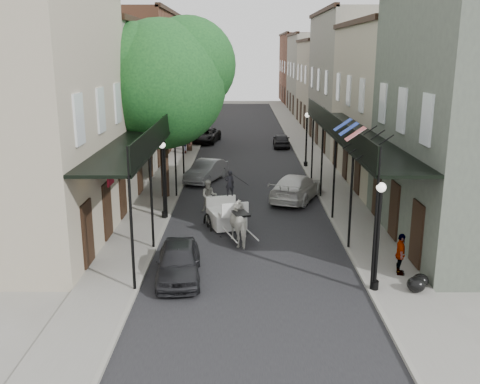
{
  "coord_description": "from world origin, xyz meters",
  "views": [
    {
      "loc": [
        -0.39,
        -18.62,
        7.9
      ],
      "look_at": [
        -0.46,
        5.24,
        1.6
      ],
      "focal_mm": 40.0,
      "sensor_mm": 36.0,
      "label": 1
    }
  ],
  "objects_px": {
    "lamppost_left": "(163,179)",
    "pedestrian_sidewalk_left": "(184,142)",
    "lamppost_right_near": "(378,235)",
    "carriage": "(224,202)",
    "lamppost_right_far": "(306,139)",
    "car_left_far": "(206,135)",
    "car_left_near": "(179,261)",
    "car_right_near": "(296,187)",
    "car_right_far": "(282,140)",
    "pedestrian_walking": "(209,196)",
    "horse": "(242,224)",
    "tree_far": "(192,78)",
    "pedestrian_sidewalk_right": "(401,254)",
    "car_left_mid": "(206,171)",
    "tree_near": "(170,79)"
  },
  "relations": [
    {
      "from": "horse",
      "to": "pedestrian_walking",
      "type": "height_order",
      "value": "horse"
    },
    {
      "from": "lamppost_right_far",
      "to": "car_left_far",
      "type": "bearing_deg",
      "value": 125.88
    },
    {
      "from": "horse",
      "to": "car_right_near",
      "type": "height_order",
      "value": "horse"
    },
    {
      "from": "car_left_near",
      "to": "car_left_mid",
      "type": "relative_size",
      "value": 0.95
    },
    {
      "from": "lamppost_right_near",
      "to": "lamppost_right_far",
      "type": "distance_m",
      "value": 20.0
    },
    {
      "from": "tree_far",
      "to": "pedestrian_walking",
      "type": "height_order",
      "value": "tree_far"
    },
    {
      "from": "lamppost_left",
      "to": "car_right_near",
      "type": "height_order",
      "value": "lamppost_left"
    },
    {
      "from": "car_right_far",
      "to": "car_left_mid",
      "type": "bearing_deg",
      "value": 67.0
    },
    {
      "from": "car_left_near",
      "to": "car_left_far",
      "type": "distance_m",
      "value": 29.53
    },
    {
      "from": "tree_near",
      "to": "carriage",
      "type": "distance_m",
      "value": 7.86
    },
    {
      "from": "tree_far",
      "to": "horse",
      "type": "distance_m",
      "value": 22.29
    },
    {
      "from": "carriage",
      "to": "pedestrian_walking",
      "type": "bearing_deg",
      "value": 92.91
    },
    {
      "from": "pedestrian_sidewalk_right",
      "to": "car_left_near",
      "type": "height_order",
      "value": "pedestrian_sidewalk_right"
    },
    {
      "from": "pedestrian_sidewalk_left",
      "to": "pedestrian_sidewalk_right",
      "type": "xyz_separation_m",
      "value": [
        10.2,
        -23.5,
        -0.12
      ]
    },
    {
      "from": "lamppost_left",
      "to": "pedestrian_sidewalk_left",
      "type": "xyz_separation_m",
      "value": [
        -0.81,
        16.76,
        -1.05
      ]
    },
    {
      "from": "car_left_mid",
      "to": "car_right_far",
      "type": "distance_m",
      "value": 13.43
    },
    {
      "from": "lamppost_right_near",
      "to": "car_left_mid",
      "type": "xyz_separation_m",
      "value": [
        -6.7,
        16.0,
        -1.39
      ]
    },
    {
      "from": "tree_far",
      "to": "pedestrian_sidewalk_right",
      "type": "distance_m",
      "value": 27.14
    },
    {
      "from": "lamppost_right_near",
      "to": "car_left_near",
      "type": "bearing_deg",
      "value": 170.49
    },
    {
      "from": "car_right_near",
      "to": "car_right_far",
      "type": "distance_m",
      "value": 16.56
    },
    {
      "from": "car_left_near",
      "to": "car_left_far",
      "type": "xyz_separation_m",
      "value": [
        -0.97,
        29.52,
        -0.01
      ]
    },
    {
      "from": "car_left_mid",
      "to": "car_right_near",
      "type": "height_order",
      "value": "car_right_near"
    },
    {
      "from": "carriage",
      "to": "car_left_near",
      "type": "bearing_deg",
      "value": -121.37
    },
    {
      "from": "pedestrian_sidewalk_right",
      "to": "car_right_near",
      "type": "bearing_deg",
      "value": 25.13
    },
    {
      "from": "car_left_far",
      "to": "lamppost_right_near",
      "type": "bearing_deg",
      "value": -67.11
    },
    {
      "from": "tree_near",
      "to": "car_left_far",
      "type": "distance_m",
      "value": 19.38
    },
    {
      "from": "car_left_far",
      "to": "car_right_far",
      "type": "relative_size",
      "value": 1.32
    },
    {
      "from": "pedestrian_walking",
      "to": "horse",
      "type": "bearing_deg",
      "value": -72.74
    },
    {
      "from": "carriage",
      "to": "pedestrian_sidewalk_right",
      "type": "xyz_separation_m",
      "value": [
        6.51,
        -6.04,
        -0.21
      ]
    },
    {
      "from": "tree_near",
      "to": "car_left_far",
      "type": "xyz_separation_m",
      "value": [
        0.6,
        18.47,
        -5.85
      ]
    },
    {
      "from": "car_left_far",
      "to": "horse",
      "type": "bearing_deg",
      "value": -74.11
    },
    {
      "from": "carriage",
      "to": "car_right_near",
      "type": "height_order",
      "value": "carriage"
    },
    {
      "from": "tree_near",
      "to": "car_left_far",
      "type": "bearing_deg",
      "value": 88.15
    },
    {
      "from": "tree_far",
      "to": "pedestrian_walking",
      "type": "distance_m",
      "value": 17.68
    },
    {
      "from": "tree_near",
      "to": "car_left_near",
      "type": "relative_size",
      "value": 2.52
    },
    {
      "from": "pedestrian_sidewalk_left",
      "to": "car_right_near",
      "type": "bearing_deg",
      "value": 101.5
    },
    {
      "from": "tree_far",
      "to": "lamppost_left",
      "type": "height_order",
      "value": "tree_far"
    },
    {
      "from": "lamppost_right_near",
      "to": "carriage",
      "type": "xyz_separation_m",
      "value": [
        -5.31,
        7.3,
        -0.95
      ]
    },
    {
      "from": "pedestrian_sidewalk_left",
      "to": "car_right_far",
      "type": "distance_m",
      "value": 8.64
    },
    {
      "from": "lamppost_left",
      "to": "car_left_near",
      "type": "xyz_separation_m",
      "value": [
        1.47,
        -6.87,
        -1.4
      ]
    },
    {
      "from": "car_left_mid",
      "to": "car_left_far",
      "type": "distance_m",
      "value": 14.68
    },
    {
      "from": "car_left_far",
      "to": "car_right_near",
      "type": "height_order",
      "value": "car_right_near"
    },
    {
      "from": "car_left_mid",
      "to": "lamppost_right_far",
      "type": "bearing_deg",
      "value": 51.08
    },
    {
      "from": "tree_far",
      "to": "pedestrian_walking",
      "type": "relative_size",
      "value": 5.23
    },
    {
      "from": "lamppost_right_far",
      "to": "car_left_far",
      "type": "relative_size",
      "value": 0.81
    },
    {
      "from": "carriage",
      "to": "car_left_far",
      "type": "xyz_separation_m",
      "value": [
        -2.39,
        23.35,
        -0.46
      ]
    },
    {
      "from": "horse",
      "to": "carriage",
      "type": "xyz_separation_m",
      "value": [
        -0.83,
        2.5,
        0.25
      ]
    },
    {
      "from": "car_left_near",
      "to": "tree_far",
      "type": "bearing_deg",
      "value": 89.19
    },
    {
      "from": "pedestrian_sidewalk_right",
      "to": "car_left_mid",
      "type": "relative_size",
      "value": 0.38
    },
    {
      "from": "pedestrian_sidewalk_left",
      "to": "car_right_near",
      "type": "xyz_separation_m",
      "value": [
        7.51,
        -13.11,
        -0.3
      ]
    }
  ]
}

